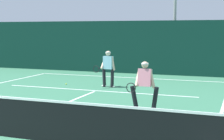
{
  "coord_description": "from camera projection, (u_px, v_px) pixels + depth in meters",
  "views": [
    {
      "loc": [
        5.68,
        -6.73,
        2.49
      ],
      "look_at": [
        1.04,
        5.67,
        1.0
      ],
      "focal_mm": 57.11,
      "sensor_mm": 36.0,
      "label": 1
    }
  ],
  "objects": [
    {
      "name": "court_line_baseline_far",
      "position": [
        129.0,
        78.0,
        18.71
      ],
      "size": [
        10.18,
        0.1,
        0.01
      ],
      "primitive_type": "cube",
      "color": "white",
      "rests_on": "ground_plane"
    },
    {
      "name": "court_line_service",
      "position": [
        96.0,
        91.0,
        14.66
      ],
      "size": [
        8.3,
        0.1,
        0.01
      ],
      "primitive_type": "cube",
      "color": "white",
      "rests_on": "ground_plane"
    },
    {
      "name": "court_line_centre",
      "position": [
        55.0,
        107.0,
        11.5
      ],
      "size": [
        0.1,
        6.4,
        0.01
      ],
      "primitive_type": "cube",
      "color": "white",
      "rests_on": "ground_plane"
    },
    {
      "name": "player_near",
      "position": [
        144.0,
        84.0,
        10.86
      ],
      "size": [
        0.92,
        0.84,
        1.55
      ],
      "rotation": [
        0.0,
        0.0,
        3.18
      ],
      "color": "black",
      "rests_on": "ground_plane"
    },
    {
      "name": "player_far",
      "position": [
        108.0,
        67.0,
        15.49
      ],
      "size": [
        0.81,
        0.85,
        1.59
      ],
      "rotation": [
        0.0,
        0.0,
        3.06
      ],
      "color": "black",
      "rests_on": "ground_plane"
    },
    {
      "name": "tennis_ball",
      "position": [
        66.0,
        84.0,
        16.29
      ],
      "size": [
        0.07,
        0.07,
        0.07
      ],
      "primitive_type": "sphere",
      "color": "#D1E033",
      "rests_on": "ground_plane"
    },
    {
      "name": "back_fence_windscreen",
      "position": [
        139.0,
        47.0,
        20.24
      ],
      "size": [
        22.39,
        0.12,
        3.02
      ],
      "primitive_type": "cube",
      "color": "#0C3028",
      "rests_on": "ground_plane"
    }
  ]
}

